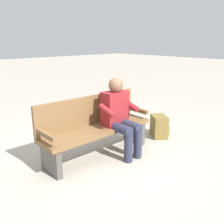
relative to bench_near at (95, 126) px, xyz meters
The scene contains 4 objects.
ground_plane 0.46m from the bench_near, 89.29° to the left, with size 40.00×40.00×0.00m, color #A89E8E.
bench_near is the anchor object (origin of this frame).
person_seated 0.41m from the bench_near, 141.23° to the left, with size 0.57×0.58×1.18m.
backpack 1.35m from the bench_near, 169.53° to the left, with size 0.40×0.42×0.40m.
Camera 1 is at (2.24, 2.71, 1.73)m, focal length 40.00 mm.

